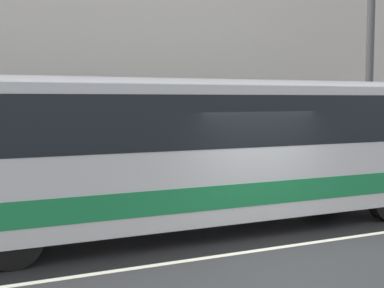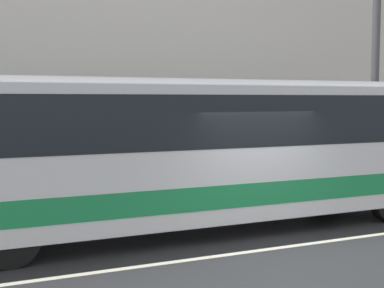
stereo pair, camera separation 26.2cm
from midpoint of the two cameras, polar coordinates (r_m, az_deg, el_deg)
name	(u,v)px [view 1 (the left image)]	position (r m, az deg, el deg)	size (l,w,h in m)	color
ground_plane	(279,248)	(10.16, 8.47, -10.89)	(60.00, 60.00, 0.00)	#2D2D30
sidewalk	(164,196)	(14.90, -3.51, -5.55)	(60.00, 3.01, 0.13)	gray
building_facade	(142,18)	(16.38, -5.83, 13.27)	(60.00, 0.35, 10.70)	silver
lane_stripe	(279,247)	(10.16, 8.47, -10.87)	(54.00, 0.14, 0.01)	beige
transit_bus	(189,146)	(11.08, -1.05, -0.25)	(12.14, 2.60, 3.12)	white
utility_pole_near	(370,59)	(17.48, 18.02, 8.63)	(0.24, 0.24, 7.70)	#4C4C4F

